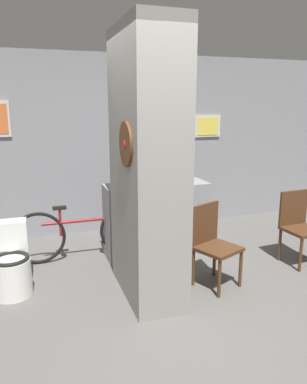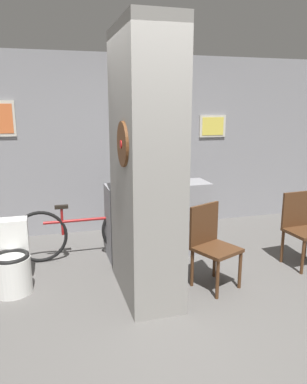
{
  "view_description": "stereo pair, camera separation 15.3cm",
  "coord_description": "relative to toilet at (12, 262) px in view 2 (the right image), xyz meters",
  "views": [
    {
      "loc": [
        -1.21,
        -2.84,
        1.89
      ],
      "look_at": [
        0.05,
        0.95,
        0.95
      ],
      "focal_mm": 35.0,
      "sensor_mm": 36.0,
      "label": 1
    },
    {
      "loc": [
        -1.06,
        -2.89,
        1.89
      ],
      "look_at": [
        0.05,
        0.95,
        0.95
      ],
      "focal_mm": 35.0,
      "sensor_mm": 36.0,
      "label": 2
    }
  ],
  "objects": [
    {
      "name": "ground_plane",
      "position": [
        1.47,
        -0.96,
        -0.3
      ],
      "size": [
        14.0,
        14.0,
        0.0
      ],
      "primitive_type": "plane",
      "color": "#5B5956"
    },
    {
      "name": "wall_back",
      "position": [
        1.47,
        1.67,
        1.0
      ],
      "size": [
        8.0,
        0.09,
        2.6
      ],
      "color": "gray",
      "rests_on": "ground_plane"
    },
    {
      "name": "pillar_center",
      "position": [
        1.32,
        -0.41,
        1.0
      ],
      "size": [
        0.53,
        1.09,
        2.6
      ],
      "color": "gray",
      "rests_on": "ground_plane"
    },
    {
      "name": "counter_shelf",
      "position": [
        1.74,
        0.52,
        0.16
      ],
      "size": [
        1.3,
        0.44,
        0.92
      ],
      "color": "gray",
      "rests_on": "ground_plane"
    },
    {
      "name": "toilet",
      "position": [
        0.0,
        0.0,
        0.0
      ],
      "size": [
        0.38,
        0.54,
        0.71
      ],
      "color": "white",
      "rests_on": "ground_plane"
    },
    {
      "name": "chair_near_pillar",
      "position": [
        2.02,
        -0.47,
        0.18
      ],
      "size": [
        0.53,
        0.53,
        0.87
      ],
      "rotation": [
        0.0,
        0.0,
        0.4
      ],
      "color": "#4C2D19",
      "rests_on": "ground_plane"
    },
    {
      "name": "chair_by_doorway",
      "position": [
        3.29,
        -0.27,
        0.18
      ],
      "size": [
        0.43,
        0.43,
        0.87
      ],
      "rotation": [
        0.0,
        0.0,
        0.07
      ],
      "color": "#4C2D19",
      "rests_on": "ground_plane"
    },
    {
      "name": "bicycle",
      "position": [
        0.82,
        0.64,
        0.04
      ],
      "size": [
        1.72,
        0.42,
        0.7
      ],
      "color": "black",
      "rests_on": "ground_plane"
    },
    {
      "name": "bottle_tall",
      "position": [
        1.58,
        0.45,
        0.74
      ],
      "size": [
        0.07,
        0.07,
        0.32
      ],
      "color": "silver",
      "rests_on": "counter_shelf"
    }
  ]
}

